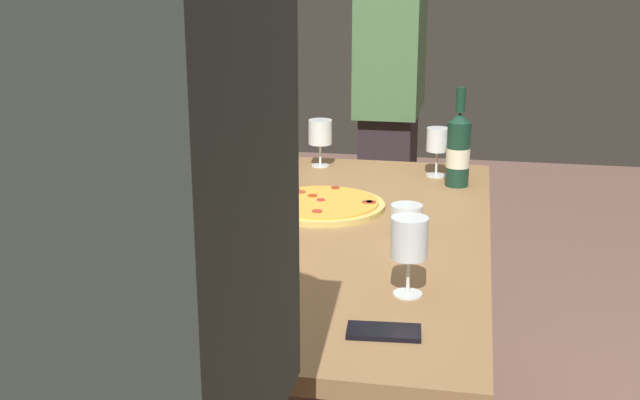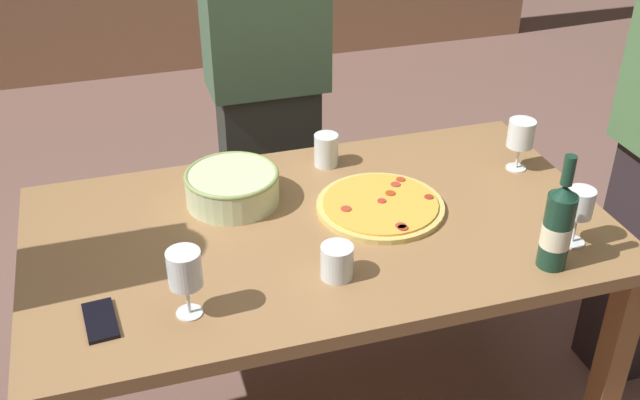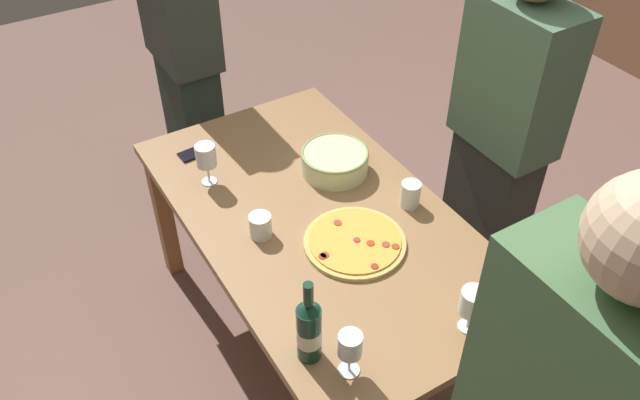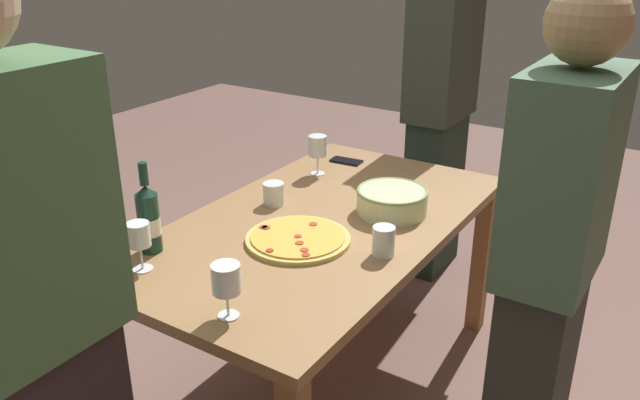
{
  "view_description": "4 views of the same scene",
  "coord_description": "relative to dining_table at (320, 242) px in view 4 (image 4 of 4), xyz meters",
  "views": [
    {
      "loc": [
        -2.05,
        -0.4,
        1.45
      ],
      "look_at": [
        0.0,
        0.0,
        0.83
      ],
      "focal_mm": 45.94,
      "sensor_mm": 36.0,
      "label": 1
    },
    {
      "loc": [
        -0.51,
        -1.69,
        1.92
      ],
      "look_at": [
        0.0,
        0.0,
        0.83
      ],
      "focal_mm": 42.96,
      "sensor_mm": 36.0,
      "label": 2
    },
    {
      "loc": [
        1.54,
        -0.93,
        2.39
      ],
      "look_at": [
        0.0,
        0.0,
        0.83
      ],
      "focal_mm": 36.55,
      "sensor_mm": 36.0,
      "label": 3
    },
    {
      "loc": [
        1.83,
        1.18,
        1.76
      ],
      "look_at": [
        0.0,
        0.0,
        0.83
      ],
      "focal_mm": 36.13,
      "sensor_mm": 36.0,
      "label": 4
    }
  ],
  "objects": [
    {
      "name": "wine_glass_by_bottle",
      "position": [
        0.68,
        0.13,
        0.21
      ],
      "size": [
        0.08,
        0.08,
        0.16
      ],
      "color": "white",
      "rests_on": "dining_table"
    },
    {
      "name": "serving_bowl",
      "position": [
        -0.21,
        0.19,
        0.14
      ],
      "size": [
        0.27,
        0.27,
        0.1
      ],
      "color": "beige",
      "rests_on": "dining_table"
    },
    {
      "name": "cup_ceramic",
      "position": [
        0.12,
        0.33,
        0.14
      ],
      "size": [
        0.08,
        0.08,
        0.1
      ],
      "primitive_type": "cylinder",
      "color": "white",
      "rests_on": "dining_table"
    },
    {
      "name": "wine_bottle",
      "position": [
        0.51,
        -0.35,
        0.21
      ],
      "size": [
        0.08,
        0.08,
        0.32
      ],
      "color": "#163828",
      "rests_on": "dining_table"
    },
    {
      "name": "person_host",
      "position": [
        -1.19,
        -0.04,
        0.23
      ],
      "size": [
        0.43,
        0.24,
        1.74
      ],
      "rotation": [
        0.0,
        0.0,
        0.03
      ],
      "color": "#1F2F27",
      "rests_on": "ground"
    },
    {
      "name": "wine_glass_near_pizza",
      "position": [
        0.62,
        -0.27,
        0.21
      ],
      "size": [
        0.07,
        0.07,
        0.16
      ],
      "color": "white",
      "rests_on": "dining_table"
    },
    {
      "name": "pizza",
      "position": [
        0.19,
        0.03,
        0.1
      ],
      "size": [
        0.37,
        0.37,
        0.02
      ],
      "color": "#D3BA61",
      "rests_on": "dining_table"
    },
    {
      "name": "dining_table",
      "position": [
        0.0,
        0.0,
        0.0
      ],
      "size": [
        1.6,
        0.9,
        0.75
      ],
      "color": "#976E45",
      "rests_on": "ground"
    },
    {
      "name": "cup_amber",
      "position": [
        -0.03,
        -0.23,
        0.14
      ],
      "size": [
        0.08,
        0.08,
        0.09
      ],
      "primitive_type": "cylinder",
      "color": "white",
      "rests_on": "dining_table"
    },
    {
      "name": "ground_plane",
      "position": [
        0.0,
        0.0,
        -0.66
      ],
      "size": [
        8.0,
        8.0,
        0.0
      ],
      "primitive_type": "plane",
      "color": "#7A584F"
    },
    {
      "name": "cell_phone",
      "position": [
        -0.6,
        -0.24,
        0.1
      ],
      "size": [
        0.08,
        0.15,
        0.01
      ],
      "primitive_type": "cube",
      "rotation": [
        0.0,
        0.0,
        0.08
      ],
      "color": "black",
      "rests_on": "dining_table"
    },
    {
      "name": "wine_glass_far_left",
      "position": [
        -0.4,
        -0.27,
        0.22
      ],
      "size": [
        0.08,
        0.08,
        0.18
      ],
      "color": "white",
      "rests_on": "dining_table"
    },
    {
      "name": "person_guest_left",
      "position": [
        1.16,
        -0.06,
        0.24
      ],
      "size": [
        0.46,
        0.24,
        1.76
      ],
      "rotation": [
        0.0,
        0.0,
        3.09
      ],
      "color": "#2D2327",
      "rests_on": "ground"
    },
    {
      "name": "person_guest_right",
      "position": [
        0.05,
        0.84,
        0.18
      ],
      "size": [
        0.42,
        0.24,
        1.64
      ],
      "rotation": [
        0.0,
        0.0,
        -1.63
      ],
      "color": "#2C312B",
      "rests_on": "ground"
    }
  ]
}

